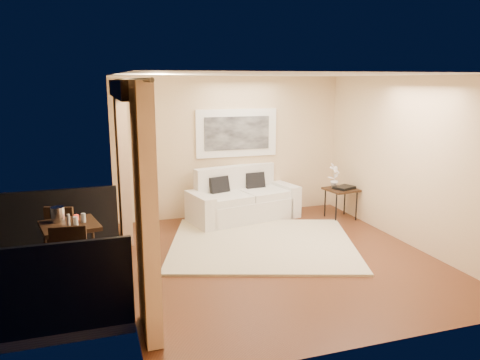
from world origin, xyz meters
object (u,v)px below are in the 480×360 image
orchid (334,176)px  balcony_chair_far (63,232)px  bistro_table (70,230)px  balcony_chair_near (69,262)px  sofa (242,201)px  side_table (341,191)px  ice_bucket (58,214)px

orchid → balcony_chair_far: size_ratio=0.51×
bistro_table → balcony_chair_near: size_ratio=0.84×
sofa → bistro_table: sofa is taller
side_table → balcony_chair_near: 5.34m
orchid → bistro_table: orchid is taller
orchid → ice_bucket: (-4.89, -1.48, 0.08)m
side_table → ice_bucket: ice_bucket is taller
bistro_table → balcony_chair_near: balcony_chair_near is taller
balcony_chair_near → ice_bucket: size_ratio=4.83×
sofa → bistro_table: (-3.03, -2.07, 0.38)m
sofa → ice_bucket: bearing=-160.6°
balcony_chair_far → ice_bucket: bearing=107.4°
sofa → bistro_table: size_ratio=2.72×
side_table → orchid: 0.33m
balcony_chair_far → balcony_chair_near: bearing=114.7°
sofa → ice_bucket: 3.75m
balcony_chair_near → bistro_table: bearing=96.6°
sofa → balcony_chair_far: 3.50m
side_table → balcony_chair_far: (-4.97, -0.95, -0.00)m
sofa → orchid: (1.72, -0.45, 0.48)m
bistro_table → balcony_chair_far: 0.61m
balcony_chair_far → bistro_table: bearing=121.9°
orchid → balcony_chair_far: bearing=-167.7°
bistro_table → ice_bucket: (-0.14, 0.14, 0.18)m
orchid → balcony_chair_near: size_ratio=0.49×
orchid → balcony_chair_near: bearing=-153.9°
side_table → orchid: orchid is taller
sofa → orchid: orchid is taller
bistro_table → balcony_chair_far: balcony_chair_far is taller
side_table → balcony_chair_far: balcony_chair_far is taller
balcony_chair_far → balcony_chair_near: (0.12, -1.27, 0.03)m
bistro_table → balcony_chair_far: (-0.12, 0.56, -0.20)m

